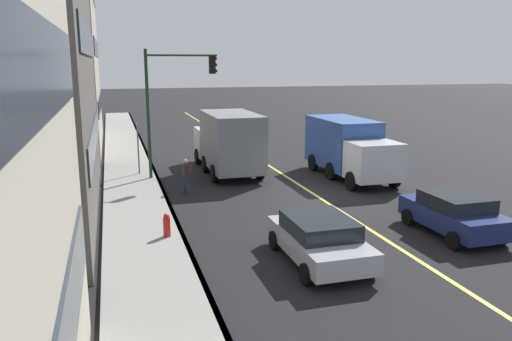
{
  "coord_description": "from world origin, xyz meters",
  "views": [
    {
      "loc": [
        -20.33,
        8.66,
        5.83
      ],
      "look_at": [
        -2.18,
        3.36,
        1.75
      ],
      "focal_mm": 35.05,
      "sensor_mm": 36.0,
      "label": 1
    }
  ],
  "objects_px": {
    "car_navy": "(454,213)",
    "traffic_light_mast": "(173,93)",
    "car_silver": "(319,238)",
    "fire_hydrant": "(167,227)",
    "truck_blue": "(348,147)",
    "street_sign_post": "(138,144)",
    "pedestrian_with_backpack": "(186,174)",
    "truck_gray": "(228,141)"
  },
  "relations": [
    {
      "from": "car_navy",
      "to": "truck_blue",
      "type": "bearing_deg",
      "value": -3.43
    },
    {
      "from": "car_silver",
      "to": "truck_blue",
      "type": "distance_m",
      "value": 11.84
    },
    {
      "from": "truck_blue",
      "to": "car_navy",
      "type": "bearing_deg",
      "value": 176.57
    },
    {
      "from": "car_navy",
      "to": "fire_hydrant",
      "type": "relative_size",
      "value": 4.18
    },
    {
      "from": "car_navy",
      "to": "truck_blue",
      "type": "height_order",
      "value": "truck_blue"
    },
    {
      "from": "traffic_light_mast",
      "to": "car_navy",
      "type": "bearing_deg",
      "value": -143.83
    },
    {
      "from": "traffic_light_mast",
      "to": "street_sign_post",
      "type": "height_order",
      "value": "traffic_light_mast"
    },
    {
      "from": "truck_gray",
      "to": "traffic_light_mast",
      "type": "height_order",
      "value": "traffic_light_mast"
    },
    {
      "from": "truck_gray",
      "to": "fire_hydrant",
      "type": "relative_size",
      "value": 7.53
    },
    {
      "from": "car_navy",
      "to": "street_sign_post",
      "type": "relative_size",
      "value": 1.33
    },
    {
      "from": "pedestrian_with_backpack",
      "to": "traffic_light_mast",
      "type": "bearing_deg",
      "value": 1.79
    },
    {
      "from": "truck_gray",
      "to": "traffic_light_mast",
      "type": "relative_size",
      "value": 1.09
    },
    {
      "from": "truck_blue",
      "to": "street_sign_post",
      "type": "xyz_separation_m",
      "value": [
        3.16,
        10.45,
        0.15
      ]
    },
    {
      "from": "car_silver",
      "to": "fire_hydrant",
      "type": "distance_m",
      "value": 5.19
    },
    {
      "from": "fire_hydrant",
      "to": "traffic_light_mast",
      "type": "bearing_deg",
      "value": -9.11
    },
    {
      "from": "car_silver",
      "to": "fire_hydrant",
      "type": "relative_size",
      "value": 4.38
    },
    {
      "from": "traffic_light_mast",
      "to": "truck_blue",
      "type": "bearing_deg",
      "value": -102.68
    },
    {
      "from": "traffic_light_mast",
      "to": "street_sign_post",
      "type": "distance_m",
      "value": 3.4
    },
    {
      "from": "truck_blue",
      "to": "street_sign_post",
      "type": "bearing_deg",
      "value": 73.19
    },
    {
      "from": "car_navy",
      "to": "traffic_light_mast",
      "type": "relative_size",
      "value": 0.6
    },
    {
      "from": "car_navy",
      "to": "pedestrian_with_backpack",
      "type": "xyz_separation_m",
      "value": [
        8.08,
        8.05,
        0.17
      ]
    },
    {
      "from": "truck_gray",
      "to": "truck_blue",
      "type": "height_order",
      "value": "truck_gray"
    },
    {
      "from": "street_sign_post",
      "to": "fire_hydrant",
      "type": "height_order",
      "value": "street_sign_post"
    },
    {
      "from": "street_sign_post",
      "to": "traffic_light_mast",
      "type": "bearing_deg",
      "value": -124.45
    },
    {
      "from": "pedestrian_with_backpack",
      "to": "street_sign_post",
      "type": "distance_m",
      "value": 4.71
    },
    {
      "from": "truck_gray",
      "to": "fire_hydrant",
      "type": "height_order",
      "value": "truck_gray"
    },
    {
      "from": "car_navy",
      "to": "pedestrian_with_backpack",
      "type": "height_order",
      "value": "pedestrian_with_backpack"
    },
    {
      "from": "truck_gray",
      "to": "truck_blue",
      "type": "relative_size",
      "value": 1.05
    },
    {
      "from": "truck_gray",
      "to": "fire_hydrant",
      "type": "xyz_separation_m",
      "value": [
        -9.71,
        4.4,
        -1.26
      ]
    },
    {
      "from": "pedestrian_with_backpack",
      "to": "fire_hydrant",
      "type": "height_order",
      "value": "pedestrian_with_backpack"
    },
    {
      "from": "traffic_light_mast",
      "to": "street_sign_post",
      "type": "relative_size",
      "value": 2.21
    },
    {
      "from": "car_navy",
      "to": "traffic_light_mast",
      "type": "height_order",
      "value": "traffic_light_mast"
    },
    {
      "from": "traffic_light_mast",
      "to": "pedestrian_with_backpack",
      "type": "bearing_deg",
      "value": -178.21
    },
    {
      "from": "pedestrian_with_backpack",
      "to": "traffic_light_mast",
      "type": "relative_size",
      "value": 0.25
    },
    {
      "from": "pedestrian_with_backpack",
      "to": "fire_hydrant",
      "type": "distance_m",
      "value": 6.16
    },
    {
      "from": "car_navy",
      "to": "car_silver",
      "type": "relative_size",
      "value": 0.95
    },
    {
      "from": "car_navy",
      "to": "street_sign_post",
      "type": "bearing_deg",
      "value": 38.73
    },
    {
      "from": "truck_gray",
      "to": "street_sign_post",
      "type": "xyz_separation_m",
      "value": [
        0.51,
        4.7,
        0.01
      ]
    },
    {
      "from": "street_sign_post",
      "to": "car_navy",
      "type": "bearing_deg",
      "value": -141.27
    },
    {
      "from": "car_silver",
      "to": "traffic_light_mast",
      "type": "height_order",
      "value": "traffic_light_mast"
    },
    {
      "from": "car_silver",
      "to": "pedestrian_with_backpack",
      "type": "relative_size",
      "value": 2.55
    },
    {
      "from": "traffic_light_mast",
      "to": "street_sign_post",
      "type": "bearing_deg",
      "value": 55.55
    }
  ]
}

